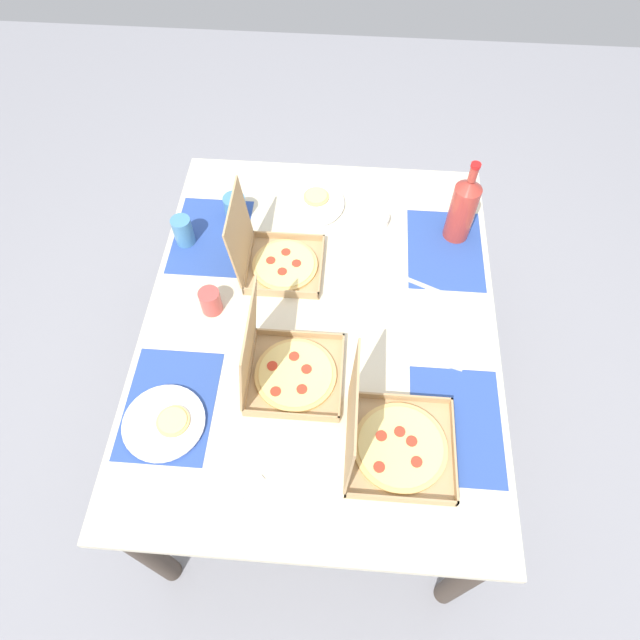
# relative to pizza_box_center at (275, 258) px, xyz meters

# --- Properties ---
(ground_plane) EXTENTS (6.00, 6.00, 0.00)m
(ground_plane) POSITION_rel_pizza_box_center_xyz_m (-0.21, -0.17, -0.81)
(ground_plane) COLOR gray
(dining_table) EXTENTS (1.46, 1.13, 0.77)m
(dining_table) POSITION_rel_pizza_box_center_xyz_m (-0.21, -0.17, -0.15)
(dining_table) COLOR #3F3328
(dining_table) RESTS_ON ground_plane
(placemat_near_left) EXTENTS (0.36, 0.26, 0.00)m
(placemat_near_left) POSITION_rel_pizza_box_center_xyz_m (-0.53, -0.58, -0.04)
(placemat_near_left) COLOR #2D4C9E
(placemat_near_left) RESTS_ON dining_table
(placemat_near_right) EXTENTS (0.36, 0.26, 0.00)m
(placemat_near_right) POSITION_rel_pizza_box_center_xyz_m (0.12, -0.58, -0.04)
(placemat_near_right) COLOR #2D4C9E
(placemat_near_right) RESTS_ON dining_table
(placemat_far_left) EXTENTS (0.36, 0.26, 0.00)m
(placemat_far_left) POSITION_rel_pizza_box_center_xyz_m (-0.53, 0.25, -0.04)
(placemat_far_left) COLOR #2D4C9E
(placemat_far_left) RESTS_ON dining_table
(placemat_far_right) EXTENTS (0.36, 0.26, 0.00)m
(placemat_far_right) POSITION_rel_pizza_box_center_xyz_m (0.12, 0.25, -0.04)
(placemat_far_right) COLOR #2D4C9E
(placemat_far_right) RESTS_ON dining_table
(pizza_box_center) EXTENTS (0.25, 0.28, 0.29)m
(pizza_box_center) POSITION_rel_pizza_box_center_xyz_m (0.00, 0.00, 0.00)
(pizza_box_center) COLOR tan
(pizza_box_center) RESTS_ON dining_table
(pizza_box_edge_far) EXTENTS (0.30, 0.30, 0.33)m
(pizza_box_edge_far) POSITION_rel_pizza_box_center_xyz_m (-0.62, -0.39, 0.01)
(pizza_box_edge_far) COLOR tan
(pizza_box_edge_far) RESTS_ON dining_table
(pizza_box_corner_right) EXTENTS (0.28, 0.28, 0.31)m
(pizza_box_corner_right) POSITION_rel_pizza_box_center_xyz_m (-0.41, -0.08, 0.00)
(pizza_box_corner_right) COLOR tan
(pizza_box_corner_right) RESTS_ON dining_table
(plate_far_right) EXTENTS (0.24, 0.24, 0.03)m
(plate_far_right) POSITION_rel_pizza_box_center_xyz_m (-0.59, 0.25, -0.04)
(plate_far_right) COLOR white
(plate_far_right) RESTS_ON dining_table
(plate_middle) EXTENTS (0.24, 0.24, 0.03)m
(plate_middle) POSITION_rel_pizza_box_center_xyz_m (0.30, -0.10, -0.04)
(plate_middle) COLOR white
(plate_middle) RESTS_ON dining_table
(soda_bottle) EXTENTS (0.09, 0.09, 0.32)m
(soda_bottle) POSITION_rel_pizza_box_center_xyz_m (0.19, -0.62, 0.09)
(soda_bottle) COLOR #B2382D
(soda_bottle) RESTS_ON dining_table
(cup_dark) EXTENTS (0.07, 0.07, 0.09)m
(cup_dark) POSITION_rel_pizza_box_center_xyz_m (-0.19, 0.19, -0.00)
(cup_dark) COLOR #BF4742
(cup_dark) RESTS_ON dining_table
(cup_clear_right) EXTENTS (0.08, 0.08, 0.10)m
(cup_clear_right) POSITION_rel_pizza_box_center_xyz_m (0.21, 0.17, 0.01)
(cup_clear_right) COLOR teal
(cup_clear_right) RESTS_ON dining_table
(cup_clear_left) EXTENTS (0.07, 0.07, 0.11)m
(cup_clear_left) POSITION_rel_pizza_box_center_xyz_m (0.09, 0.33, 0.01)
(cup_clear_left) COLOR teal
(cup_clear_left) RESTS_ON dining_table
(condiment_bowl) EXTENTS (0.08, 0.08, 0.04)m
(condiment_bowl) POSITION_rel_pizza_box_center_xyz_m (0.23, -0.34, -0.03)
(condiment_bowl) COLOR white
(condiment_bowl) RESTS_ON dining_table
(fork_by_near_left) EXTENTS (0.09, 0.18, 0.00)m
(fork_by_near_left) POSITION_rel_pizza_box_center_xyz_m (-0.04, -0.50, -0.04)
(fork_by_near_left) COLOR #B7B7BC
(fork_by_near_left) RESTS_ON dining_table
(fork_by_far_left) EXTENTS (0.15, 0.14, 0.00)m
(fork_by_far_left) POSITION_rel_pizza_box_center_xyz_m (-0.80, 0.01, -0.04)
(fork_by_far_left) COLOR #B7B7BC
(fork_by_far_left) RESTS_ON dining_table
(knife_by_far_right) EXTENTS (0.07, 0.21, 0.00)m
(knife_by_far_right) POSITION_rel_pizza_box_center_xyz_m (-0.33, -0.51, -0.04)
(knife_by_far_right) COLOR #B7B7BC
(knife_by_far_right) RESTS_ON dining_table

